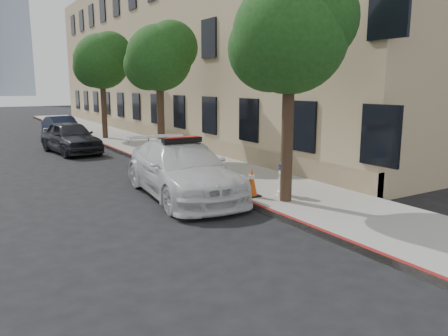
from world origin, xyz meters
TOP-DOWN VIEW (x-y plane):
  - ground at (0.00, 0.00)m, footprint 120.00×120.00m
  - sidewalk at (3.60, 10.00)m, footprint 3.20×50.00m
  - curb_strip at (2.06, 10.00)m, footprint 0.12×50.00m
  - building at (9.20, 15.00)m, footprint 8.00×36.00m
  - tower_right at (9.00, 135.00)m, footprint 14.00×14.00m
  - tree_near at (2.93, -2.01)m, footprint 2.92×2.82m
  - tree_mid at (2.93, 5.99)m, footprint 2.77×2.64m
  - tree_far at (2.93, 13.99)m, footprint 3.10×3.00m
  - police_car at (1.10, 0.35)m, footprint 2.62×5.45m
  - parked_car_mid at (0.20, 10.18)m, footprint 2.27×4.48m
  - parked_car_far at (1.08, 16.53)m, footprint 1.77×3.97m
  - fire_hydrant at (3.21, -1.53)m, footprint 0.39×0.36m
  - traffic_cone at (2.40, -1.17)m, footprint 0.41×0.41m

SIDE VIEW (x-z plane):
  - ground at x=0.00m, z-range 0.00..0.00m
  - sidewalk at x=3.60m, z-range 0.00..0.15m
  - curb_strip at x=2.06m, z-range 0.00..0.15m
  - traffic_cone at x=2.40m, z-range 0.15..0.93m
  - fire_hydrant at x=3.21m, z-range 0.14..1.07m
  - parked_car_far at x=1.08m, z-range 0.00..1.27m
  - parked_car_mid at x=0.20m, z-range 0.00..1.46m
  - police_car at x=1.10m, z-range -0.07..1.61m
  - tree_mid at x=2.93m, z-range 1.45..6.88m
  - tree_near at x=2.93m, z-range 1.46..7.08m
  - tree_far at x=2.93m, z-range 1.48..7.29m
  - building at x=9.20m, z-range 0.00..10.00m
  - tower_right at x=9.00m, z-range 0.00..44.00m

